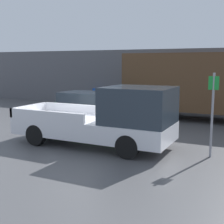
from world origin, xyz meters
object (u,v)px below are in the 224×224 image
(pickup_truck, at_px, (108,119))
(delivery_truck, at_px, (208,84))
(parking_sign, at_px, (212,111))
(newspaper_box, at_px, (97,97))
(car, at_px, (86,108))

(pickup_truck, xyz_separation_m, delivery_truck, (2.13, 6.57, 0.83))
(pickup_truck, bearing_deg, parking_sign, 6.33)
(pickup_truck, relative_size, parking_sign, 2.18)
(pickup_truck, bearing_deg, delivery_truck, 72.06)
(parking_sign, bearing_deg, delivery_truck, 100.67)
(delivery_truck, relative_size, newspaper_box, 8.03)
(delivery_truck, xyz_separation_m, newspaper_box, (-7.71, 2.71, -1.23))
(delivery_truck, height_order, parking_sign, delivery_truck)
(pickup_truck, bearing_deg, newspaper_box, 121.07)
(delivery_truck, bearing_deg, newspaper_box, 160.66)
(car, xyz_separation_m, parking_sign, (5.96, -2.67, 0.67))
(car, xyz_separation_m, delivery_truck, (4.80, 3.53, 1.03))
(newspaper_box, bearing_deg, delivery_truck, -19.34)
(car, height_order, parking_sign, parking_sign)
(delivery_truck, distance_m, newspaper_box, 8.27)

